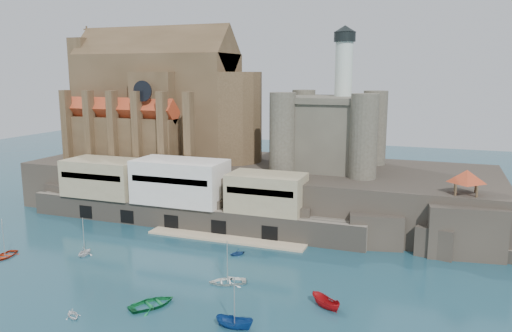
{
  "coord_description": "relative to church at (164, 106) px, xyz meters",
  "views": [
    {
      "loc": [
        37.27,
        -61.35,
        29.78
      ],
      "look_at": [
        2.77,
        32.0,
        11.15
      ],
      "focal_mm": 35.0,
      "sensor_mm": 36.0,
      "label": 1
    }
  ],
  "objects": [
    {
      "name": "church",
      "position": [
        0.0,
        0.0,
        0.0
      ],
      "size": [
        47.0,
        25.93,
        30.51
      ],
      "color": "#4B3823",
      "rests_on": "promontory"
    },
    {
      "name": "boat_3",
      "position": [
        27.9,
        -51.38,
        -22.13
      ],
      "size": [
        4.39,
        3.48,
        6.18
      ],
      "primitive_type": "imported",
      "rotation": [
        0.0,
        0.0,
        2.56
      ],
      "color": "#12743A",
      "rests_on": "ground"
    },
    {
      "name": "quay",
      "position": [
        13.94,
        -18.78,
        -16.06
      ],
      "size": [
        70.0,
        12.0,
        13.05
      ],
      "color": "#6F6759",
      "rests_on": "ground"
    },
    {
      "name": "rock_outcrop",
      "position": [
        66.13,
        -16.01,
        -18.11
      ],
      "size": [
        14.5,
        10.5,
        8.7
      ],
      "color": "#28231E",
      "rests_on": "ground"
    },
    {
      "name": "boat_7",
      "position": [
        31.24,
        -30.48,
        -22.13
      ],
      "size": [
        2.69,
        2.63,
        2.71
      ],
      "primitive_type": "imported",
      "rotation": [
        0.0,
        0.0,
        5.54
      ],
      "color": "navy",
      "rests_on": "ground"
    },
    {
      "name": "boat_6",
      "position": [
        34.18,
        -41.38,
        -22.13
      ],
      "size": [
        2.73,
        3.97,
        5.42
      ],
      "primitive_type": "imported",
      "rotation": [
        0.0,
        0.0,
        5.18
      ],
      "color": "white",
      "rests_on": "ground"
    },
    {
      "name": "boat_1",
      "position": [
        20.27,
        -57.4,
        -22.13
      ],
      "size": [
        2.35,
        2.66,
        2.63
      ],
      "primitive_type": "imported",
      "rotation": [
        0.0,
        0.0,
        1.03
      ],
      "color": "white",
      "rests_on": "ground"
    },
    {
      "name": "boat_0",
      "position": [
        -4.32,
        -44.52,
        -22.13
      ],
      "size": [
        3.71,
        1.75,
        5.0
      ],
      "primitive_type": "imported",
      "rotation": [
        0.0,
        0.0,
        0.21
      ],
      "color": "#B8290A",
      "rests_on": "ground"
    },
    {
      "name": "boat_4",
      "position": [
        7.46,
        -39.33,
        -22.13
      ],
      "size": [
        3.0,
        1.95,
        3.36
      ],
      "primitive_type": "imported",
      "rotation": [
        0.0,
        0.0,
        3.2
      ],
      "color": "silver",
      "rests_on": "ground"
    },
    {
      "name": "castle_keep",
      "position": [
        40.21,
        -0.78,
        -3.81
      ],
      "size": [
        21.2,
        21.2,
        29.3
      ],
      "color": "#4A473A",
      "rests_on": "promontory"
    },
    {
      "name": "boat_2",
      "position": [
        40.09,
        -52.88,
        -22.13
      ],
      "size": [
        1.85,
        1.8,
        4.73
      ],
      "primitive_type": "imported",
      "rotation": [
        0.0,
        0.0,
        1.58
      ],
      "color": "navy",
      "rests_on": "ground"
    },
    {
      "name": "boat_5",
      "position": [
        49.04,
        -43.93,
        -22.13
      ],
      "size": [
        2.46,
        2.45,
        4.66
      ],
      "primitive_type": "imported",
      "rotation": [
        0.0,
        0.0,
        4.14
      ],
      "color": "#AE0F14",
      "rests_on": "ground"
    },
    {
      "name": "pavilion",
      "position": [
        66.13,
        -15.85,
        -9.4
      ],
      "size": [
        6.4,
        6.4,
        5.4
      ],
      "color": "#4B3823",
      "rests_on": "rock_outcrop"
    },
    {
      "name": "ground",
      "position": [
        24.13,
        -41.85,
        -22.13
      ],
      "size": [
        300.0,
        300.0,
        0.0
      ],
      "primitive_type": "plane",
      "color": "#173D4C",
      "rests_on": "ground"
    },
    {
      "name": "promontory",
      "position": [
        23.94,
        -2.48,
        -17.2
      ],
      "size": [
        100.0,
        36.0,
        10.0
      ],
      "color": "#28231E",
      "rests_on": "ground"
    }
  ]
}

